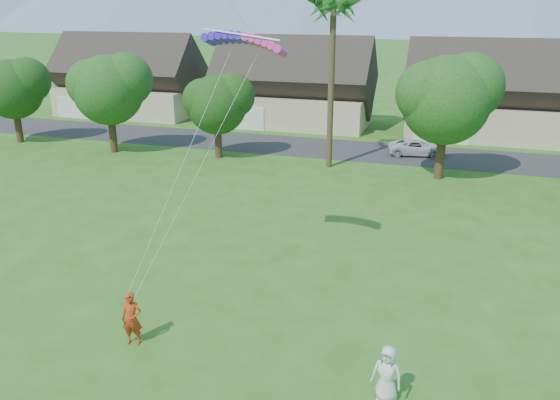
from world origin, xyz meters
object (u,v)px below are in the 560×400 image
at_px(kite_flyer, 132,319).
at_px(watcher, 387,374).
at_px(parked_car, 417,148).
at_px(parafoil_kite, 245,38).

bearing_deg(kite_flyer, watcher, -15.43).
relative_size(kite_flyer, parked_car, 0.44).
xyz_separation_m(kite_flyer, parked_car, (7.62, 30.03, -0.38)).
xyz_separation_m(kite_flyer, watcher, (8.97, -0.31, -0.06)).
bearing_deg(parked_car, parafoil_kite, 155.93).
distance_m(kite_flyer, parked_car, 30.98).
distance_m(watcher, parafoil_kite, 13.44).
bearing_deg(parafoil_kite, parked_car, 76.54).
height_order(parked_car, parafoil_kite, parafoil_kite).
distance_m(kite_flyer, parafoil_kite, 11.45).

